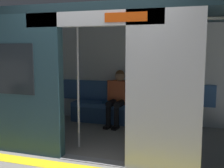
{
  "coord_description": "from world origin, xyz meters",
  "views": [
    {
      "loc": [
        -1.42,
        3.56,
        1.65
      ],
      "look_at": [
        0.08,
        -1.13,
        0.98
      ],
      "focal_mm": 44.19,
      "sensor_mm": 36.0,
      "label": 1
    }
  ],
  "objects": [
    {
      "name": "ground_plane",
      "position": [
        0.0,
        0.0,
        0.0
      ],
      "size": [
        60.0,
        60.0,
        0.0
      ],
      "primitive_type": "plane",
      "color": "gray"
    },
    {
      "name": "bench_seat",
      "position": [
        0.0,
        -2.0,
        0.33
      ],
      "size": [
        2.52,
        0.44,
        0.43
      ],
      "color": "#38609E",
      "rests_on": "ground_plane"
    },
    {
      "name": "book",
      "position": [
        0.53,
        -2.05,
        0.45
      ],
      "size": [
        0.22,
        0.26,
        0.03
      ],
      "primitive_type": "cube",
      "rotation": [
        0.0,
        0.0,
        0.35
      ],
      "color": "#26598C",
      "rests_on": "bench_seat"
    },
    {
      "name": "grab_pole_door",
      "position": [
        0.43,
        -0.46,
        1.05
      ],
      "size": [
        0.04,
        0.04,
        2.11
      ],
      "primitive_type": "cylinder",
      "color": "silver",
      "rests_on": "ground_plane"
    },
    {
      "name": "train_car",
      "position": [
        0.07,
        -1.09,
        1.47
      ],
      "size": [
        6.4,
        2.51,
        2.25
      ],
      "color": "#ADAFB5",
      "rests_on": "ground_plane"
    },
    {
      "name": "person_seated",
      "position": [
        0.2,
        -1.95,
        0.66
      ],
      "size": [
        0.55,
        0.7,
        1.16
      ],
      "color": "#CC5933",
      "rests_on": "ground_plane"
    },
    {
      "name": "handbag",
      "position": [
        -0.18,
        -2.04,
        0.52
      ],
      "size": [
        0.26,
        0.15,
        0.17
      ],
      "color": "brown",
      "rests_on": "bench_seat"
    }
  ]
}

